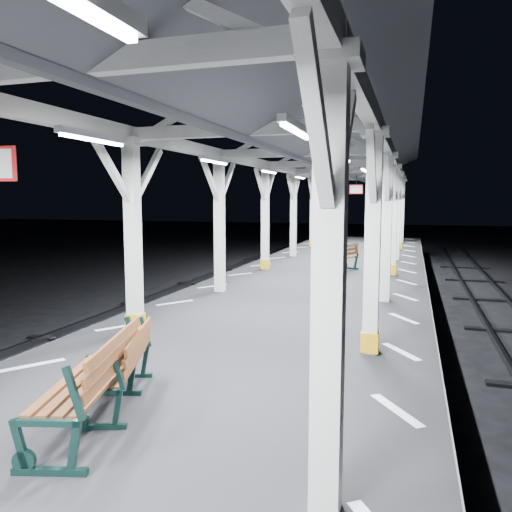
% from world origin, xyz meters
% --- Properties ---
extents(ground, '(120.00, 120.00, 0.00)m').
position_xyz_m(ground, '(0.00, 0.00, 0.00)').
color(ground, black).
rests_on(ground, ground).
extents(platform, '(6.00, 50.00, 1.00)m').
position_xyz_m(platform, '(0.00, 0.00, 0.50)').
color(platform, black).
rests_on(platform, ground).
extents(hazard_stripes_left, '(1.00, 48.00, 0.01)m').
position_xyz_m(hazard_stripes_left, '(-2.45, 0.00, 1.00)').
color(hazard_stripes_left, silver).
rests_on(hazard_stripes_left, platform).
extents(hazard_stripes_right, '(1.00, 48.00, 0.01)m').
position_xyz_m(hazard_stripes_right, '(2.45, 0.00, 1.00)').
color(hazard_stripes_right, silver).
rests_on(hazard_stripes_right, platform).
extents(canopy, '(5.40, 49.00, 4.65)m').
position_xyz_m(canopy, '(0.00, -0.02, 4.56)').
color(canopy, silver).
rests_on(canopy, platform).
extents(bench_near, '(1.02, 1.61, 0.82)m').
position_xyz_m(bench_near, '(-0.55, -0.65, 1.44)').
color(bench_near, black).
rests_on(bench_near, platform).
extents(bench_mid, '(1.11, 1.89, 0.97)m').
position_xyz_m(bench_mid, '(-0.42, -1.36, 1.52)').
color(bench_mid, black).
rests_on(bench_mid, platform).
extents(bench_far, '(1.14, 1.73, 0.88)m').
position_xyz_m(bench_far, '(0.44, 10.22, 1.47)').
color(bench_far, black).
rests_on(bench_far, platform).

